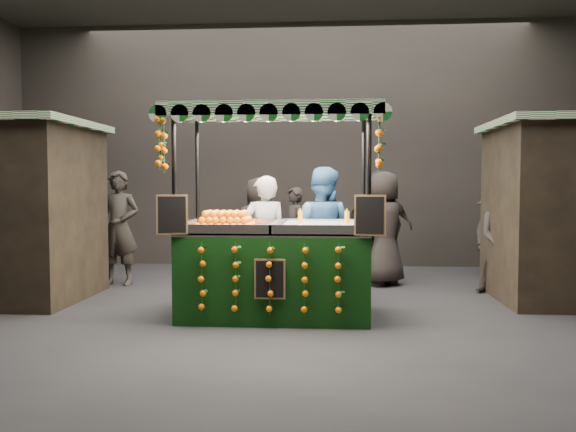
{
  "coord_description": "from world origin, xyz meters",
  "views": [
    {
      "loc": [
        0.61,
        -7.32,
        1.67
      ],
      "look_at": [
        0.02,
        0.55,
        1.26
      ],
      "focal_mm": 37.14,
      "sensor_mm": 36.0,
      "label": 1
    }
  ],
  "objects": [
    {
      "name": "vendor_blue",
      "position": [
        0.45,
        1.24,
        0.96
      ],
      "size": [
        1.12,
        0.99,
        1.93
      ],
      "rotation": [
        0.0,
        0.0,
        2.82
      ],
      "color": "#2A5587",
      "rests_on": "ground"
    },
    {
      "name": "market_hall",
      "position": [
        0.0,
        0.0,
        3.38
      ],
      "size": [
        12.1,
        10.1,
        5.05
      ],
      "color": "black",
      "rests_on": "ground"
    },
    {
      "name": "shopper_6",
      "position": [
        -0.11,
        3.77,
        0.81
      ],
      "size": [
        0.61,
        0.71,
        1.63
      ],
      "rotation": [
        0.0,
        0.0,
        -1.11
      ],
      "color": "#2C2524",
      "rests_on": "ground"
    },
    {
      "name": "juice_stall",
      "position": [
        -0.11,
        0.12,
        0.82
      ],
      "size": [
        2.72,
        1.6,
        2.63
      ],
      "color": "black",
      "rests_on": "ground"
    },
    {
      "name": "shopper_0",
      "position": [
        -2.95,
        2.36,
        0.96
      ],
      "size": [
        0.74,
        0.52,
        1.91
      ],
      "rotation": [
        0.0,
        0.0,
        -0.1
      ],
      "color": "#292521",
      "rests_on": "ground"
    },
    {
      "name": "shopper_3",
      "position": [
        3.56,
        4.01,
        0.76
      ],
      "size": [
        1.07,
        1.11,
        1.52
      ],
      "rotation": [
        0.0,
        0.0,
        0.85
      ],
      "color": "black",
      "rests_on": "ground"
    },
    {
      "name": "shopper_2",
      "position": [
        1.38,
        2.82,
        0.96
      ],
      "size": [
        1.17,
        0.59,
        1.93
      ],
      "rotation": [
        0.0,
        0.0,
        3.03
      ],
      "color": "#2B2423",
      "rests_on": "ground"
    },
    {
      "name": "shopper_7",
      "position": [
        1.46,
        2.64,
        0.95
      ],
      "size": [
        1.09,
        1.08,
        1.9
      ],
      "rotation": [
        0.0,
        0.0,
        -2.36
      ],
      "color": "black",
      "rests_on": "ground"
    },
    {
      "name": "ground",
      "position": [
        0.0,
        0.0,
        0.0
      ],
      "size": [
        12.0,
        12.0,
        0.0
      ],
      "primitive_type": "plane",
      "color": "black",
      "rests_on": "ground"
    },
    {
      "name": "shopper_4",
      "position": [
        -0.69,
        3.05,
        0.91
      ],
      "size": [
        1.04,
        0.88,
        1.81
      ],
      "rotation": [
        0.0,
        0.0,
        3.55
      ],
      "color": "#292321",
      "rests_on": "ground"
    },
    {
      "name": "vendor_grey",
      "position": [
        -0.35,
        1.01,
        0.9
      ],
      "size": [
        0.76,
        0.63,
        1.8
      ],
      "rotation": [
        0.0,
        0.0,
        3.48
      ],
      "color": "slate",
      "rests_on": "ground"
    },
    {
      "name": "shopper_1",
      "position": [
        3.23,
        1.95,
        0.85
      ],
      "size": [
        0.94,
        0.79,
        1.7
      ],
      "rotation": [
        0.0,
        0.0,
        -0.2
      ],
      "color": "#292421",
      "rests_on": "ground"
    }
  ]
}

